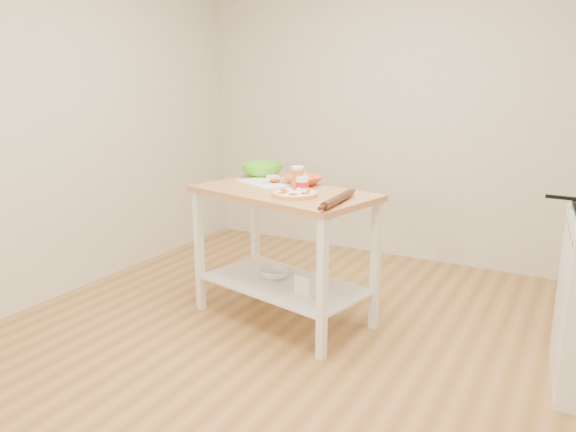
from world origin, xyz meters
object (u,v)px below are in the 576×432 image
(beer_pint, at_px, (297,179))
(rolling_pin, at_px, (338,200))
(spatula, at_px, (272,182))
(orange_bowl, at_px, (303,180))
(pizza, at_px, (295,194))
(shelf_glass_bowl, at_px, (275,273))
(shelf_bin, at_px, (308,284))
(prep_island, at_px, (284,227))
(yogurt_tub, at_px, (302,184))
(green_bowl, at_px, (262,170))
(knife, at_px, (267,177))
(cutting_board, at_px, (270,182))

(beer_pint, distance_m, rolling_pin, 0.44)
(spatula, xyz_separation_m, orange_bowl, (0.19, 0.09, 0.02))
(pizza, distance_m, shelf_glass_bowl, 0.69)
(beer_pint, relative_size, shelf_bin, 1.26)
(prep_island, xyz_separation_m, orange_bowl, (0.03, 0.22, 0.28))
(pizza, relative_size, beer_pint, 1.79)
(orange_bowl, relative_size, yogurt_tub, 1.42)
(yogurt_tub, xyz_separation_m, rolling_pin, (0.34, -0.20, -0.03))
(spatula, bearing_deg, beer_pint, -48.32)
(pizza, bearing_deg, green_bowl, 137.58)
(shelf_glass_bowl, bearing_deg, knife, 129.85)
(shelf_glass_bowl, bearing_deg, prep_island, -25.17)
(spatula, height_order, shelf_bin, spatula)
(pizza, bearing_deg, orange_bowl, 109.71)
(beer_pint, relative_size, yogurt_tub, 0.89)
(prep_island, bearing_deg, shelf_glass_bowl, 154.83)
(shelf_glass_bowl, bearing_deg, shelf_bin, -22.58)
(knife, height_order, shelf_glass_bowl, knife)
(knife, bearing_deg, pizza, -25.17)
(shelf_glass_bowl, bearing_deg, green_bowl, 132.55)
(orange_bowl, bearing_deg, spatula, -154.97)
(knife, relative_size, shelf_glass_bowl, 1.28)
(beer_pint, relative_size, rolling_pin, 0.39)
(shelf_glass_bowl, height_order, shelf_bin, shelf_bin)
(beer_pint, height_order, rolling_pin, beer_pint)
(pizza, height_order, cutting_board, pizza)
(beer_pint, bearing_deg, shelf_bin, -39.09)
(prep_island, distance_m, shelf_glass_bowl, 0.37)
(cutting_board, xyz_separation_m, knife, (-0.10, 0.13, 0.01))
(green_bowl, bearing_deg, shelf_bin, -36.42)
(yogurt_tub, distance_m, shelf_bin, 0.64)
(rolling_pin, relative_size, shelf_glass_bowl, 1.98)
(cutting_board, bearing_deg, pizza, -13.86)
(knife, bearing_deg, shelf_glass_bowl, -32.47)
(cutting_board, bearing_deg, beer_pint, 0.23)
(yogurt_tub, distance_m, shelf_glass_bowl, 0.70)
(spatula, bearing_deg, pizza, -64.73)
(shelf_bin, bearing_deg, shelf_glass_bowl, 157.42)
(yogurt_tub, bearing_deg, shelf_bin, -46.01)
(pizza, relative_size, spatula, 2.13)
(knife, relative_size, beer_pint, 1.67)
(cutting_board, distance_m, green_bowl, 0.28)
(spatula, relative_size, orange_bowl, 0.53)
(knife, xyz_separation_m, green_bowl, (-0.09, 0.08, 0.03))
(beer_pint, distance_m, shelf_glass_bowl, 0.71)
(prep_island, xyz_separation_m, pizza, (0.15, -0.13, 0.27))
(green_bowl, relative_size, yogurt_tub, 1.70)
(knife, bearing_deg, cutting_board, -35.40)
(knife, bearing_deg, beer_pint, -16.72)
(orange_bowl, relative_size, beer_pint, 1.59)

